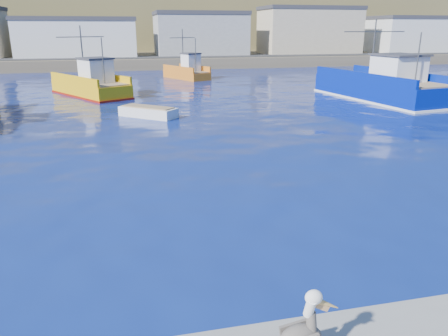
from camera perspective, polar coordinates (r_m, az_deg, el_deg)
The scene contains 8 objects.
ground at distance 12.18m, azimuth 7.11°, elevation -11.96°, with size 260.00×260.00×0.00m, color #07105A.
dock_bollards at distance 9.50m, azimuth 18.24°, elevation -17.61°, with size 36.20×0.20×0.30m.
far_shore at distance 119.17m, azimuth -12.02°, elevation 18.87°, with size 200.00×81.00×24.00m.
trawler_yellow_b at distance 42.88m, azimuth -16.94°, elevation 10.29°, with size 7.80×10.16×6.32m.
trawler_blue at distance 41.22m, azimuth 19.95°, elevation 10.00°, with size 6.71×14.04×6.80m.
boat_orange at distance 55.42m, azimuth -4.78°, elevation 12.52°, with size 5.27×7.33×5.89m.
skiff_mid at distance 31.61m, azimuth -9.87°, elevation 7.12°, with size 4.15×3.87×0.92m.
pelican at distance 8.02m, azimuth 10.31°, elevation -20.38°, with size 1.12×0.48×1.39m.
Camera 1 is at (-3.83, -9.87, 6.02)m, focal length 35.00 mm.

